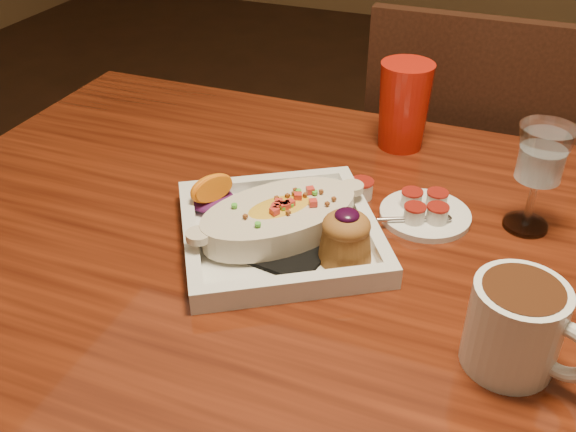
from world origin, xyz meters
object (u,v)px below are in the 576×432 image
(chair_far, at_px, (462,194))
(saucer, at_px, (424,212))
(plate, at_px, (285,224))
(red_tumbler, at_px, (404,106))
(goblet, at_px, (541,160))
(table, at_px, (405,336))
(coffee_mug, at_px, (518,325))

(chair_far, height_order, saucer, chair_far)
(plate, bearing_deg, chair_far, 42.08)
(plate, xyz_separation_m, red_tumbler, (0.08, 0.33, 0.04))
(chair_far, xyz_separation_m, goblet, (0.12, -0.46, 0.35))
(goblet, relative_size, red_tumbler, 1.06)
(plate, bearing_deg, table, -36.86)
(red_tumbler, bearing_deg, saucer, -68.25)
(red_tumbler, bearing_deg, goblet, -38.76)
(goblet, bearing_deg, plate, -152.50)
(table, distance_m, coffee_mug, 0.22)
(coffee_mug, relative_size, red_tumbler, 0.92)
(table, height_order, chair_far, chair_far)
(goblet, relative_size, saucer, 1.19)
(table, height_order, saucer, saucer)
(saucer, relative_size, red_tumbler, 0.88)
(table, distance_m, saucer, 0.18)
(chair_far, bearing_deg, coffee_mug, 99.57)
(chair_far, xyz_separation_m, coffee_mug, (0.12, -0.73, 0.30))
(table, distance_m, goblet, 0.29)
(plate, bearing_deg, red_tumbler, 44.39)
(saucer, bearing_deg, chair_far, 88.27)
(plate, bearing_deg, goblet, -4.46)
(chair_far, relative_size, red_tumbler, 6.47)
(plate, height_order, coffee_mug, coffee_mug)
(plate, xyz_separation_m, coffee_mug, (0.30, -0.11, 0.03))
(coffee_mug, bearing_deg, chair_far, 119.48)
(chair_far, bearing_deg, red_tumbler, 71.48)
(goblet, bearing_deg, table, -125.34)
(plate, distance_m, goblet, 0.34)
(chair_far, bearing_deg, goblet, 104.57)
(table, xyz_separation_m, goblet, (0.12, 0.17, 0.20))
(plate, distance_m, red_tumbler, 0.34)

